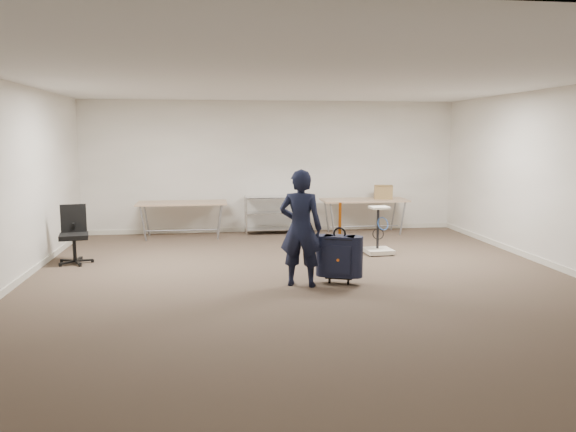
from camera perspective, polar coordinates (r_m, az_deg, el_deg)
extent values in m
plane|color=#433829|center=(7.90, 1.88, -6.97)|extent=(9.00, 9.00, 0.00)
plane|color=beige|center=(12.11, -1.61, 5.02)|extent=(8.00, 0.00, 8.00)
plane|color=beige|center=(3.34, 14.82, -3.55)|extent=(8.00, 0.00, 8.00)
plane|color=silver|center=(7.67, 1.98, 13.67)|extent=(8.00, 8.00, 0.00)
cube|color=silver|center=(12.25, -1.58, -1.30)|extent=(8.00, 0.02, 0.10)
cube|color=silver|center=(8.25, -26.83, -6.86)|extent=(0.02, 9.00, 0.10)
cube|color=silver|center=(9.40, 26.75, -5.10)|extent=(0.02, 9.00, 0.10)
cube|color=#A28263|center=(11.57, -10.71, 1.31)|extent=(1.80, 0.75, 0.03)
cylinder|color=gray|center=(11.65, -10.63, -1.43)|extent=(1.50, 0.02, 0.02)
cylinder|color=gray|center=(11.39, -14.51, -0.77)|extent=(0.13, 0.04, 0.69)
cylinder|color=gray|center=(11.31, -6.94, -0.63)|extent=(0.13, 0.04, 0.69)
cylinder|color=gray|center=(11.98, -14.17, -0.32)|extent=(0.13, 0.04, 0.69)
cylinder|color=gray|center=(11.90, -6.98, -0.19)|extent=(0.13, 0.04, 0.69)
cube|color=#A28263|center=(11.98, 7.76, 1.61)|extent=(1.80, 0.75, 0.03)
cylinder|color=gray|center=(12.06, 7.71, -1.04)|extent=(1.50, 0.02, 0.02)
cylinder|color=gray|center=(11.56, 4.53, -0.40)|extent=(0.13, 0.04, 0.69)
cylinder|color=gray|center=(11.96, 11.57, -0.25)|extent=(0.13, 0.04, 0.69)
cylinder|color=gray|center=(12.14, 3.94, 0.02)|extent=(0.13, 0.04, 0.69)
cylinder|color=gray|center=(12.53, 10.68, 0.15)|extent=(0.13, 0.04, 0.69)
cylinder|color=silver|center=(11.64, -4.26, -0.08)|extent=(0.02, 0.02, 0.80)
cylinder|color=silver|center=(11.77, 1.58, 0.03)|extent=(0.02, 0.02, 0.80)
cylinder|color=silver|center=(12.08, -4.38, 0.23)|extent=(0.02, 0.02, 0.80)
cylinder|color=silver|center=(12.21, 1.25, 0.33)|extent=(0.02, 0.02, 0.80)
cube|color=silver|center=(11.95, -1.43, -1.29)|extent=(1.20, 0.45, 0.02)
cube|color=silver|center=(11.90, -1.44, 0.37)|extent=(1.20, 0.45, 0.02)
cube|color=silver|center=(11.86, -1.45, 1.95)|extent=(1.20, 0.45, 0.01)
imported|color=black|center=(7.68, 1.30, -1.24)|extent=(0.68, 0.56, 1.62)
cube|color=black|center=(7.88, 5.23, -4.07)|extent=(0.48, 0.37, 0.57)
cube|color=black|center=(7.97, 5.22, -6.18)|extent=(0.41, 0.29, 0.03)
cylinder|color=black|center=(7.98, 4.25, -6.55)|extent=(0.05, 0.08, 0.08)
cylinder|color=black|center=(7.95, 6.15, -6.64)|extent=(0.05, 0.08, 0.08)
torus|color=black|center=(7.82, 5.26, -1.78)|extent=(0.18, 0.09, 0.18)
cube|color=orange|center=(7.81, 5.30, -0.24)|extent=(0.04, 0.02, 0.44)
cylinder|color=black|center=(9.79, -20.81, -4.29)|extent=(0.57, 0.57, 0.09)
cylinder|color=black|center=(9.75, -20.87, -3.16)|extent=(0.06, 0.06, 0.38)
cube|color=black|center=(9.72, -20.93, -1.94)|extent=(0.52, 0.52, 0.08)
cube|color=black|center=(9.88, -20.96, -0.20)|extent=(0.41, 0.13, 0.46)
cube|color=beige|center=(10.01, 9.16, -3.52)|extent=(0.49, 0.49, 0.07)
cylinder|color=black|center=(9.80, 8.43, -3.98)|extent=(0.05, 0.05, 0.04)
cylinder|color=black|center=(9.98, 9.13, -1.20)|extent=(0.05, 0.05, 0.73)
cube|color=beige|center=(9.89, 9.26, 0.85)|extent=(0.34, 0.30, 0.04)
torus|color=#2357B3|center=(9.87, 9.60, -0.78)|extent=(0.24, 0.11, 0.23)
cube|color=#A0744A|center=(12.15, 9.66, 2.42)|extent=(0.44, 0.37, 0.29)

